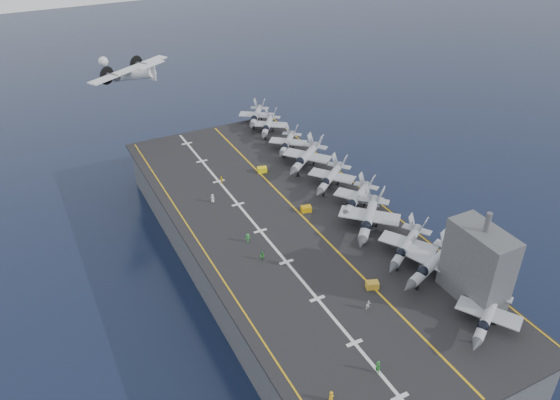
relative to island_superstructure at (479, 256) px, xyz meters
name	(u,v)px	position (x,y,z in m)	size (l,w,h in m)	color
ground	(289,267)	(-15.00, 30.00, -17.90)	(500.00, 500.00, 0.00)	#142135
hull	(290,246)	(-15.00, 30.00, -12.90)	(36.00, 90.00, 10.00)	#56595E
flight_deck	(290,223)	(-15.00, 30.00, -7.70)	(38.00, 92.00, 0.40)	black
foul_line	(304,218)	(-12.00, 30.00, -7.48)	(0.35, 90.00, 0.02)	gold
landing_centerline	(260,231)	(-21.00, 30.00, -7.48)	(0.50, 90.00, 0.02)	silver
deck_edge_port	(202,248)	(-32.00, 30.00, -7.48)	(0.25, 90.00, 0.02)	gold
deck_edge_stbd	(373,198)	(3.50, 30.00, -7.48)	(0.25, 90.00, 0.02)	gold
island_superstructure	(479,256)	(0.00, 0.00, 0.00)	(5.00, 10.00, 15.00)	#56595E
fighter_jet_0	(488,315)	(-2.86, -5.89, -5.18)	(16.01, 14.51, 4.63)	#939AA1
fighter_jet_1	(433,263)	(-2.26, 6.35, -4.87)	(17.77, 14.86, 5.26)	#959CA6
fighter_jet_2	(407,245)	(-2.71, 12.21, -5.03)	(17.12, 15.70, 4.95)	#9299A3
fighter_jet_3	(369,217)	(-3.79, 21.49, -4.70)	(18.94, 19.07, 5.60)	#9DA5AC
fighter_jet_4	(357,198)	(-1.54, 28.43, -5.11)	(16.55, 15.51, 4.78)	gray
fighter_jet_5	(331,176)	(-1.72, 37.59, -5.07)	(16.75, 15.99, 4.86)	#9BA2AB
fighter_jet_6	(306,156)	(-2.09, 47.11, -4.83)	(18.39, 17.60, 5.33)	#A1ACB3
fighter_jet_7	(287,142)	(-1.88, 55.87, -5.30)	(14.69, 15.14, 4.41)	#A1A9B0
fighter_jet_8	(268,125)	(-1.65, 66.43, -5.21)	(14.81, 15.88, 4.59)	#959DA6
tow_cart_a	(372,285)	(-12.20, 8.30, -6.93)	(2.23, 1.83, 1.15)	gold
tow_cart_b	(306,209)	(-10.58, 31.85, -6.94)	(2.10, 1.61, 1.13)	#CF980A
tow_cart_c	(262,170)	(-11.33, 49.45, -6.91)	(2.21, 1.73, 1.17)	yellow
crew_0	(331,397)	(-28.89, -6.62, -6.65)	(1.21, 1.03, 1.70)	yellow
crew_2	(262,256)	(-24.29, 22.24, -6.66)	(1.20, 1.19, 1.69)	#2C8E2F
crew_3	(248,238)	(-24.32, 28.03, -6.67)	(1.03, 0.71, 1.66)	#258E32
crew_4	(222,180)	(-20.76, 48.91, -6.66)	(1.21, 1.08, 1.68)	yellow
crew_5	(213,198)	(-25.02, 42.96, -6.62)	(1.25, 1.24, 1.76)	silver
crew_6	(378,367)	(-21.17, -5.52, -6.50)	(1.08, 1.37, 2.01)	#29892D
crew_7	(368,305)	(-15.50, 4.66, -6.70)	(1.09, 0.86, 1.61)	silver
transport_plane	(130,75)	(-29.32, 81.64, 6.76)	(27.71, 25.36, 5.42)	silver
fighter_jet_9	(256,115)	(-1.65, 73.00, -5.21)	(14.81, 15.88, 4.59)	#959DA6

